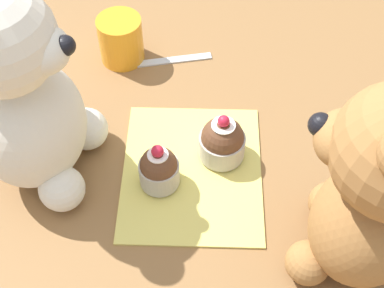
% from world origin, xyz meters
% --- Properties ---
extents(ground_plane, '(4.00, 4.00, 0.00)m').
position_xyz_m(ground_plane, '(0.00, 0.00, 0.00)').
color(ground_plane, olive).
extents(knitted_placemat, '(0.20, 0.17, 0.01)m').
position_xyz_m(knitted_placemat, '(0.00, 0.00, 0.00)').
color(knitted_placemat, '#E0D166').
rests_on(knitted_placemat, ground_plane).
extents(teddy_bear_cream, '(0.16, 0.15, 0.27)m').
position_xyz_m(teddy_bear_cream, '(0.01, 0.18, 0.12)').
color(teddy_bear_cream, silver).
rests_on(teddy_bear_cream, ground_plane).
extents(teddy_bear_tan, '(0.16, 0.15, 0.26)m').
position_xyz_m(teddy_bear_tan, '(-0.10, -0.17, 0.13)').
color(teddy_bear_tan, '#A3703D').
rests_on(teddy_bear_tan, ground_plane).
extents(cupcake_near_cream_bear, '(0.05, 0.05, 0.07)m').
position_xyz_m(cupcake_near_cream_bear, '(-0.02, 0.04, 0.03)').
color(cupcake_near_cream_bear, '#B2ADA3').
rests_on(cupcake_near_cream_bear, knitted_placemat).
extents(cupcake_near_tan_bear, '(0.06, 0.06, 0.07)m').
position_xyz_m(cupcake_near_tan_bear, '(0.03, -0.04, 0.03)').
color(cupcake_near_tan_bear, '#B2ADA3').
rests_on(cupcake_near_tan_bear, knitted_placemat).
extents(juice_glass, '(0.06, 0.06, 0.07)m').
position_xyz_m(juice_glass, '(0.20, 0.11, 0.03)').
color(juice_glass, orange).
rests_on(juice_glass, ground_plane).
extents(teaspoon, '(0.03, 0.11, 0.01)m').
position_xyz_m(teaspoon, '(0.19, 0.03, 0.00)').
color(teaspoon, silver).
rests_on(teaspoon, ground_plane).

